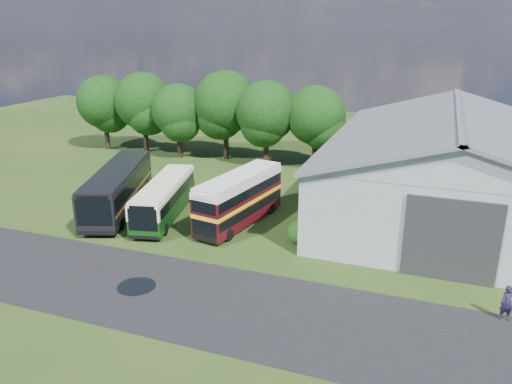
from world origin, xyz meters
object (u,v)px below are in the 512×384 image
at_px(bus_maroon_double, 239,199).
at_px(visitor_a, 507,304).
at_px(bus_dark_single, 118,188).
at_px(storage_shed, 453,160).
at_px(bus_green_single, 165,198).

height_order(bus_maroon_double, visitor_a, bus_maroon_double).
bearing_deg(bus_maroon_double, bus_dark_single, -167.19).
relative_size(bus_dark_single, visitor_a, 6.52).
xyz_separation_m(storage_shed, bus_green_single, (-20.48, -8.81, -2.68)).
xyz_separation_m(bus_maroon_double, bus_dark_single, (-10.25, -0.48, -0.14)).
xyz_separation_m(bus_green_single, visitor_a, (23.33, -6.65, -0.54)).
bearing_deg(storage_shed, bus_maroon_double, -150.48).
height_order(storage_shed, bus_dark_single, storage_shed).
relative_size(storage_shed, visitor_a, 13.10).
bearing_deg(storage_shed, bus_dark_single, -160.65).
bearing_deg(bus_green_single, bus_maroon_double, -7.77).
bearing_deg(bus_maroon_double, bus_green_single, -164.24).
height_order(bus_green_single, visitor_a, bus_green_single).
height_order(bus_green_single, bus_maroon_double, bus_maroon_double).
xyz_separation_m(bus_maroon_double, visitor_a, (17.35, -7.24, -0.97)).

